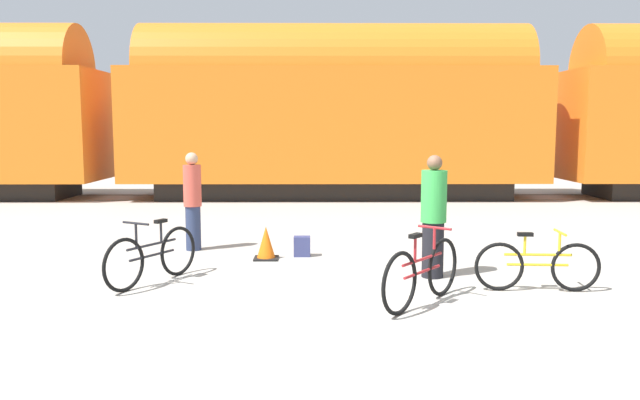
% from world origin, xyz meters
% --- Properties ---
extents(ground_plane, '(80.00, 80.00, 0.00)m').
position_xyz_m(ground_plane, '(0.00, 0.00, 0.00)').
color(ground_plane, '#A8A399').
extents(freight_train, '(39.45, 2.86, 5.26)m').
position_xyz_m(freight_train, '(0.00, 11.01, 2.77)').
color(freight_train, black).
rests_on(freight_train, ground_plane).
extents(rail_near, '(51.45, 0.07, 0.01)m').
position_xyz_m(rail_near, '(0.00, 10.30, 0.01)').
color(rail_near, '#4C4238').
rests_on(rail_near, ground_plane).
extents(rail_far, '(51.45, 0.07, 0.01)m').
position_xyz_m(rail_far, '(0.00, 11.73, 0.01)').
color(rail_far, '#4C4238').
rests_on(rail_far, ground_plane).
extents(bicycle_yellow, '(1.66, 0.46, 0.82)m').
position_xyz_m(bicycle_yellow, '(2.42, -0.04, 0.35)').
color(bicycle_yellow, black).
rests_on(bicycle_yellow, ground_plane).
extents(bicycle_maroon, '(1.18, 1.47, 0.94)m').
position_xyz_m(bicycle_maroon, '(0.77, -0.67, 0.40)').
color(bicycle_maroon, black).
rests_on(bicycle_maroon, ground_plane).
extents(bicycle_black, '(0.91, 1.59, 0.91)m').
position_xyz_m(bicycle_black, '(-2.83, 0.42, 0.39)').
color(bicycle_black, black).
rests_on(bicycle_black, ground_plane).
extents(person_in_green, '(0.37, 0.37, 1.79)m').
position_xyz_m(person_in_green, '(1.16, 0.76, 0.89)').
color(person_in_green, black).
rests_on(person_in_green, ground_plane).
extents(person_in_red, '(0.31, 0.31, 1.74)m').
position_xyz_m(person_in_red, '(-2.72, 2.79, 0.88)').
color(person_in_red, '#283351').
rests_on(person_in_red, ground_plane).
extents(backpack, '(0.28, 0.20, 0.34)m').
position_xyz_m(backpack, '(-0.78, 2.24, 0.17)').
color(backpack, navy).
rests_on(backpack, ground_plane).
extents(traffic_cone, '(0.40, 0.40, 0.55)m').
position_xyz_m(traffic_cone, '(-1.37, 2.01, 0.25)').
color(traffic_cone, black).
rests_on(traffic_cone, ground_plane).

